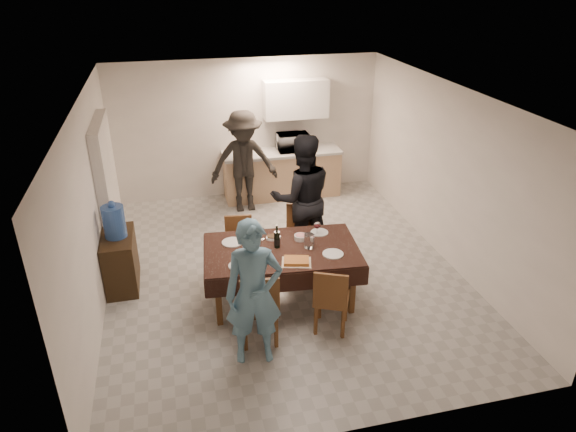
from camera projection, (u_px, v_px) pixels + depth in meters
name	position (u px, v px, depth m)	size (l,w,h in m)	color
floor	(283.00, 270.00, 7.62)	(5.00, 6.00, 0.02)	#A3A39F
ceiling	(282.00, 95.00, 6.48)	(5.00, 6.00, 0.02)	white
wall_back	(247.00, 129.00, 9.67)	(5.00, 0.02, 2.60)	beige
wall_front	(361.00, 323.00, 4.43)	(5.00, 0.02, 2.60)	beige
wall_left	(92.00, 208.00, 6.53)	(0.02, 6.00, 2.60)	beige
wall_right	(448.00, 174.00, 7.57)	(0.02, 6.00, 2.60)	beige
stub_partition	(108.00, 189.00, 7.70)	(0.15, 1.40, 2.10)	silver
kitchen_base_cabinet	(282.00, 175.00, 9.90)	(2.20, 0.60, 0.86)	tan
kitchen_worktop	(282.00, 152.00, 9.70)	(2.24, 0.64, 0.05)	#ADADA8
upper_cabinet	(296.00, 99.00, 9.46)	(1.20, 0.34, 0.70)	silver
dining_table	(282.00, 251.00, 6.66)	(2.08, 1.33, 0.78)	black
chair_near_left	(260.00, 302.00, 5.89)	(0.48, 0.48, 0.53)	brown
chair_near_right	(334.00, 295.00, 6.11)	(0.54, 0.56, 0.49)	brown
chair_far_left	(240.00, 245.00, 7.24)	(0.43, 0.43, 0.47)	brown
chair_far_right	(302.00, 235.00, 7.40)	(0.53, 0.54, 0.51)	brown
console	(121.00, 261.00, 7.11)	(0.42, 0.84, 0.78)	#312210
water_jug	(114.00, 222.00, 6.84)	(0.29, 0.29, 0.44)	#3862B2
wine_bottle	(277.00, 236.00, 6.61)	(0.08, 0.08, 0.32)	black
water_pitcher	(309.00, 241.00, 6.63)	(0.12, 0.12, 0.19)	white
savoury_tart	(296.00, 261.00, 6.32)	(0.36, 0.27, 0.05)	#C87B3A
salad_bowl	(301.00, 237.00, 6.85)	(0.17, 0.17, 0.07)	silver
mushroom_dish	(273.00, 238.00, 6.87)	(0.18, 0.18, 0.03)	silver
wine_glass_a	(242.00, 258.00, 6.27)	(0.08, 0.08, 0.17)	white
wine_glass_b	(317.00, 228.00, 6.93)	(0.09, 0.09, 0.20)	white
wine_glass_c	(262.00, 234.00, 6.82)	(0.08, 0.08, 0.18)	white
plate_near_left	(239.00, 266.00, 6.25)	(0.26, 0.26, 0.02)	silver
plate_near_right	(333.00, 254.00, 6.50)	(0.27, 0.27, 0.02)	silver
plate_far_left	(232.00, 242.00, 6.78)	(0.28, 0.28, 0.02)	silver
plate_far_right	(319.00, 232.00, 7.03)	(0.24, 0.24, 0.01)	silver
microwave	(293.00, 142.00, 9.66)	(0.59, 0.40, 0.33)	silver
person_near	(254.00, 294.00, 5.57)	(0.63, 0.42, 1.74)	#57849D
person_far	(302.00, 198.00, 7.59)	(0.95, 0.74, 1.95)	black
person_kitchen	(244.00, 162.00, 9.12)	(1.20, 0.69, 1.85)	black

